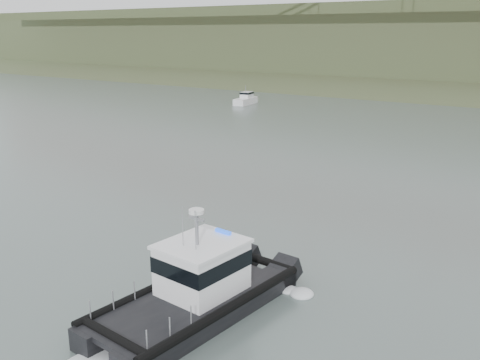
# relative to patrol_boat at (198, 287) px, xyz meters

# --- Properties ---
(ground) EXTENTS (400.00, 400.00, 0.00)m
(ground) POSITION_rel_patrol_boat_xyz_m (-4.15, 2.71, -1.19)
(ground) COLOR slate
(ground) RESTS_ON ground
(patrol_boat) EXTENTS (4.35, 10.02, 4.74)m
(patrol_boat) POSITION_rel_patrol_boat_xyz_m (0.00, 0.00, 0.00)
(patrol_boat) COLOR black
(patrol_boat) RESTS_ON ground
(motorboat) EXTENTS (2.69, 5.84, 3.09)m
(motorboat) POSITION_rel_patrol_boat_xyz_m (-36.36, 57.32, -0.41)
(motorboat) COLOR white
(motorboat) RESTS_ON ground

